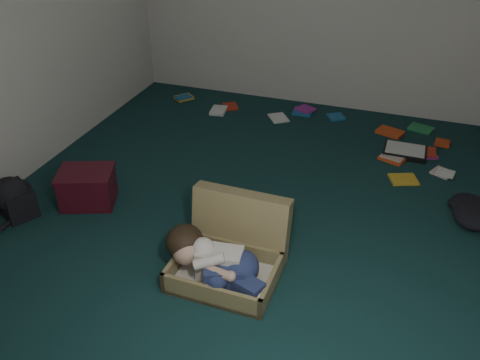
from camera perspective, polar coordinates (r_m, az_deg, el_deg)
The scene contains 10 objects.
floor at distance 4.15m, azimuth 0.68°, elevation -3.05°, with size 4.50×4.50×0.00m, color #102E2E.
wall_front at distance 1.81m, azimuth -22.65°, elevation -7.93°, with size 4.50×4.50×0.00m, color silver.
wall_left at distance 4.58m, azimuth -24.65°, elevation 15.57°, with size 4.50×4.50×0.00m, color silver.
suitcase at distance 3.48m, azimuth -0.98°, elevation -7.98°, with size 0.70×0.69×0.51m.
person at distance 3.34m, azimuth -2.84°, elevation -9.04°, with size 0.75×0.37×0.31m.
maroon_bin at distance 4.30m, azimuth -16.75°, elevation -0.79°, with size 0.52×0.47×0.30m.
backpack at distance 4.39m, azimuth -23.92°, elevation -2.07°, with size 0.42×0.33×0.25m, color black, non-canonical shape.
clothing_pile at distance 4.39m, azimuth 24.29°, elevation -3.03°, with size 0.44×0.36×0.14m, color black, non-canonical shape.
paper_tray at distance 5.15m, azimuth 18.03°, elevation 3.10°, with size 0.40×0.30×0.06m.
book_scatter at distance 5.42m, azimuth 10.82°, elevation 5.44°, with size 3.14×1.35×0.02m.
Camera 1 is at (1.07, -3.22, 2.39)m, focal length 38.00 mm.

